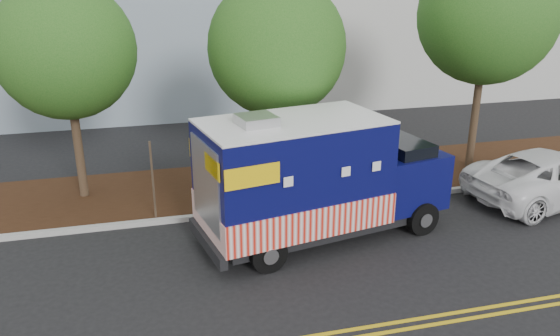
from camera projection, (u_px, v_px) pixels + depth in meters
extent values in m
plane|color=black|center=(286.00, 232.00, 14.88)|extent=(120.00, 120.00, 0.00)
cube|color=#9E9E99|center=(274.00, 209.00, 16.13)|extent=(120.00, 0.18, 0.15)
cube|color=black|center=(259.00, 184.00, 18.04)|extent=(120.00, 4.00, 0.15)
cube|color=gold|center=(344.00, 331.00, 10.83)|extent=(120.00, 0.10, 0.01)
cylinder|color=#38281C|center=(78.00, 144.00, 16.37)|extent=(0.26, 0.26, 3.62)
sphere|color=#1E5818|center=(65.00, 50.00, 15.40)|extent=(3.96, 3.96, 3.96)
cylinder|color=#38281C|center=(277.00, 138.00, 17.03)|extent=(0.26, 0.26, 3.56)
sphere|color=#1E5818|center=(277.00, 47.00, 16.06)|extent=(4.10, 4.10, 4.10)
cylinder|color=#38281C|center=(475.00, 112.00, 18.77)|extent=(0.26, 0.26, 4.22)
sphere|color=#1E5818|center=(488.00, 15.00, 17.65)|extent=(4.49, 4.49, 4.49)
cube|color=#473828|center=(153.00, 183.00, 15.09)|extent=(0.06, 0.06, 2.40)
cube|color=black|center=(325.00, 218.00, 14.65)|extent=(6.34, 3.18, 0.30)
cube|color=#090B45|center=(293.00, 172.00, 13.75)|extent=(4.94, 3.32, 2.60)
cube|color=red|center=(292.00, 205.00, 14.06)|extent=(4.99, 3.39, 0.81)
cube|color=white|center=(293.00, 121.00, 13.29)|extent=(4.94, 3.32, 0.06)
cube|color=#B7B7BA|center=(256.00, 120.00, 12.85)|extent=(1.02, 1.02, 0.24)
cube|color=#090B45|center=(396.00, 174.00, 15.25)|extent=(2.36, 2.66, 1.51)
cube|color=black|center=(397.00, 150.00, 14.98)|extent=(1.47, 2.28, 0.70)
cube|color=black|center=(423.00, 186.00, 15.83)|extent=(0.50, 2.14, 0.32)
cube|color=black|center=(207.00, 242.00, 13.32)|extent=(0.66, 2.43, 0.30)
cube|color=#B7B7BA|center=(206.00, 184.00, 12.81)|extent=(0.42, 1.92, 2.06)
cube|color=#B7B7BA|center=(282.00, 153.00, 14.95)|extent=(1.92, 0.42, 1.19)
cube|color=yellow|center=(253.00, 176.00, 11.80)|extent=(1.28, 0.27, 0.49)
cube|color=yellow|center=(214.00, 144.00, 13.98)|extent=(1.28, 0.27, 0.49)
cylinder|color=black|center=(422.00, 218.00, 14.67)|extent=(0.95, 0.47, 0.91)
cylinder|color=black|center=(375.00, 190.00, 16.54)|extent=(0.95, 0.47, 0.91)
cylinder|color=black|center=(268.00, 254.00, 12.85)|extent=(0.95, 0.47, 0.91)
cylinder|color=black|center=(235.00, 217.00, 14.72)|extent=(0.95, 0.47, 0.91)
imported|color=white|center=(553.00, 176.00, 16.77)|extent=(5.88, 3.37, 1.54)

